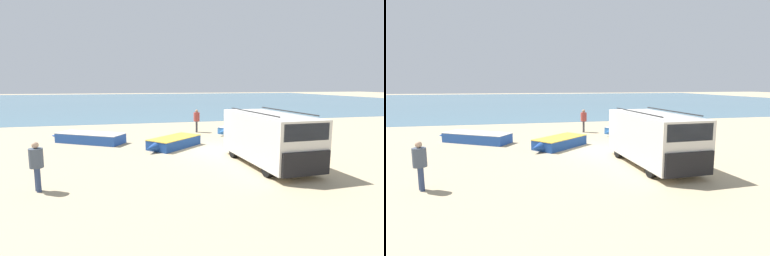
# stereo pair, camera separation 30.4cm
# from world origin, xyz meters

# --- Properties ---
(ground_plane) EXTENTS (200.00, 200.00, 0.00)m
(ground_plane) POSITION_xyz_m (0.00, 0.00, 0.00)
(ground_plane) COLOR tan
(sea_water) EXTENTS (120.00, 80.00, 0.01)m
(sea_water) POSITION_xyz_m (0.00, 52.00, 0.00)
(sea_water) COLOR #477084
(sea_water) RESTS_ON ground_plane
(parked_van) EXTENTS (2.47, 5.53, 2.46)m
(parked_van) POSITION_xyz_m (1.45, -3.61, 1.28)
(parked_van) COLOR beige
(parked_van) RESTS_ON ground_plane
(fishing_rowboat_0) EXTENTS (5.05, 3.97, 0.52)m
(fishing_rowboat_0) POSITION_xyz_m (3.91, 5.56, 0.26)
(fishing_rowboat_0) COLOR #2D66AD
(fishing_rowboat_0) RESTS_ON ground_plane
(fishing_rowboat_1) EXTENTS (4.95, 3.51, 0.62)m
(fishing_rowboat_1) POSITION_xyz_m (-7.10, 3.65, 0.31)
(fishing_rowboat_1) COLOR #234CA3
(fishing_rowboat_1) RESTS_ON ground_plane
(fishing_rowboat_2) EXTENTS (3.64, 3.39, 0.59)m
(fishing_rowboat_2) POSITION_xyz_m (-2.16, 1.05, 0.29)
(fishing_rowboat_2) COLOR navy
(fishing_rowboat_2) RESTS_ON ground_plane
(fisherman_0) EXTENTS (0.45, 0.45, 1.73)m
(fisherman_0) POSITION_xyz_m (0.49, 6.08, 1.03)
(fisherman_0) COLOR #38383D
(fisherman_0) RESTS_ON ground_plane
(fisherman_1) EXTENTS (0.46, 0.46, 1.73)m
(fisherman_1) POSITION_xyz_m (-7.83, -4.97, 1.04)
(fisherman_1) COLOR navy
(fisherman_1) RESTS_ON ground_plane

